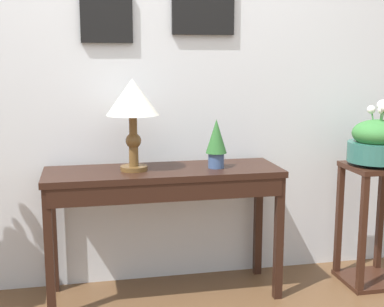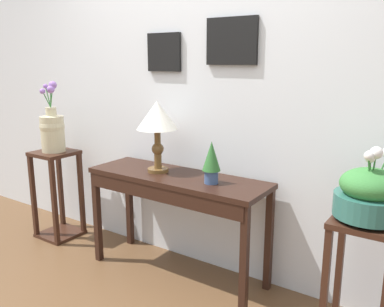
# 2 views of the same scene
# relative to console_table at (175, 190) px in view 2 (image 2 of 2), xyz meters

# --- Properties ---
(back_wall_with_art) EXTENTS (9.00, 0.13, 2.80)m
(back_wall_with_art) POSITION_rel_console_table_xyz_m (-0.04, 0.33, 0.75)
(back_wall_with_art) COLOR silver
(back_wall_with_art) RESTS_ON ground
(console_table) EXTENTS (1.32, 0.42, 0.75)m
(console_table) POSITION_rel_console_table_xyz_m (0.00, 0.00, 0.00)
(console_table) COLOR black
(console_table) RESTS_ON ground
(table_lamp) EXTENTS (0.29, 0.29, 0.50)m
(table_lamp) POSITION_rel_console_table_xyz_m (-0.16, 0.02, 0.48)
(table_lamp) COLOR brown
(table_lamp) RESTS_ON console_table
(potted_plant_on_console) EXTENTS (0.12, 0.12, 0.28)m
(potted_plant_on_console) POSITION_rel_console_table_xyz_m (0.30, -0.00, 0.25)
(potted_plant_on_console) COLOR #3D5684
(potted_plant_on_console) RESTS_ON console_table
(pedestal_stand_left) EXTENTS (0.33, 0.33, 0.77)m
(pedestal_stand_left) POSITION_rel_console_table_xyz_m (-1.26, -0.03, -0.26)
(pedestal_stand_left) COLOR #381E14
(pedestal_stand_left) RESTS_ON ground
(flower_vase_tall_left) EXTENTS (0.21, 0.21, 0.59)m
(flower_vase_tall_left) POSITION_rel_console_table_xyz_m (-1.26, -0.03, 0.32)
(flower_vase_tall_left) COLOR beige
(flower_vase_tall_left) RESTS_ON pedestal_stand_left
(pedestal_stand_right) EXTENTS (0.33, 0.33, 0.74)m
(pedestal_stand_right) POSITION_rel_console_table_xyz_m (1.26, -0.06, -0.28)
(pedestal_stand_right) COLOR #381E14
(pedestal_stand_right) RESTS_ON ground
(planter_bowl_wide_right) EXTENTS (0.34, 0.34, 0.39)m
(planter_bowl_wide_right) POSITION_rel_console_table_xyz_m (1.26, -0.06, 0.23)
(planter_bowl_wide_right) COLOR #2D665B
(planter_bowl_wide_right) RESTS_ON pedestal_stand_right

